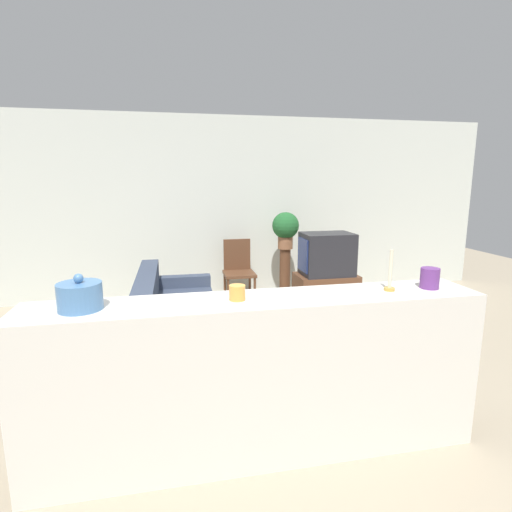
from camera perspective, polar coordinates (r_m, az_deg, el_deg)
The scene contains 13 objects.
ground_plane at distance 3.21m, azimuth -0.61°, elevation -22.83°, with size 14.00×14.00×0.00m, color tan.
wall_back at distance 6.08m, azimuth -6.93°, elevation 6.80°, with size 9.00×0.06×2.70m.
couch at distance 4.48m, azimuth -11.54°, elevation -8.84°, with size 0.84×1.71×0.79m.
tv_stand at distance 5.40m, azimuth 9.91°, elevation -5.43°, with size 0.79×0.49×0.55m.
television at distance 5.27m, azimuth 10.04°, elevation 0.29°, with size 0.66×0.46×0.55m.
wooden_chair at distance 5.84m, azimuth -2.53°, elevation -1.72°, with size 0.44×0.44×0.91m.
plant_stand at distance 5.93m, azimuth 4.14°, elevation -2.65°, with size 0.16×0.16×0.78m.
potted_plant at distance 5.81m, azimuth 4.24°, elevation 4.06°, with size 0.39×0.39×0.53m.
foreground_counter at distance 2.68m, azimuth 0.66°, elevation -16.94°, with size 2.86×0.44×1.06m.
decorative_bowl at distance 2.46m, azimuth -23.86°, elevation -5.25°, with size 0.24×0.24×0.21m.
candle_jar at distance 2.44m, azimuth -2.70°, elevation -5.24°, with size 0.10×0.10×0.09m.
candlestick at distance 2.77m, azimuth 18.61°, elevation -2.84°, with size 0.07×0.07×0.28m.
coffee_tin at distance 2.93m, azimuth 23.57°, elevation -2.92°, with size 0.12×0.12×0.14m.
Camera 1 is at (-0.51, -2.62, 1.78)m, focal length 28.00 mm.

